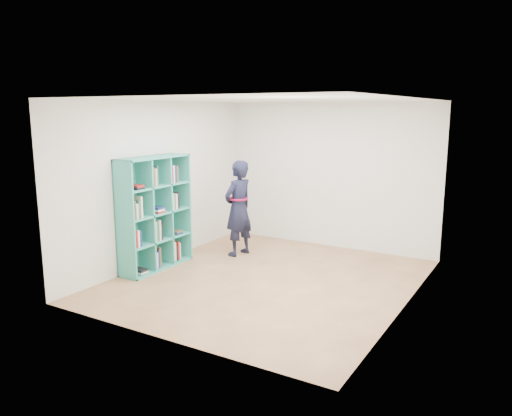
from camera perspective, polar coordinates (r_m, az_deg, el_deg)
The scene contains 9 objects.
floor at distance 7.41m, azimuth 1.24°, elevation -8.24°, with size 4.50×4.50×0.00m, color brown.
ceiling at distance 6.99m, azimuth 1.34°, elevation 12.30°, with size 4.50×4.50×0.00m, color white.
wall_left at distance 8.24m, azimuth -10.93°, elevation 2.86°, with size 0.02×4.50×2.60m, color silver.
wall_right at distance 6.36m, azimuth 17.18°, elevation 0.15°, with size 0.02×4.50×2.60m, color silver.
wall_back at distance 9.09m, azimuth 8.28°, elevation 3.70°, with size 4.00×0.02×2.60m, color silver.
wall_front at distance 5.28m, azimuth -10.80°, elevation -1.73°, with size 4.00×0.02×2.60m, color silver.
bookshelf at distance 7.93m, azimuth -11.62°, elevation -0.72°, with size 0.39×1.32×1.76m.
person at distance 8.48m, azimuth -2.03°, elevation -0.02°, with size 0.50×0.66×1.63m.
smartphone at distance 8.62m, azimuth -2.24°, elevation 0.88°, with size 0.03×0.10×0.14m.
Camera 1 is at (3.43, -6.09, 2.46)m, focal length 35.00 mm.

